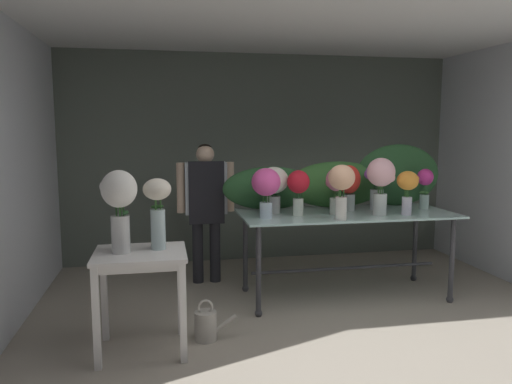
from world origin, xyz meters
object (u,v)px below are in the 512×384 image
Objects in this scene: vase_scarlet_lilies at (348,184)px; vase_sunset_snapdragons at (408,186)px; florist at (206,198)px; vase_white_roses_tall at (119,202)px; vase_blush_freesia at (381,179)px; vase_ivory_stock at (274,184)px; vase_peach_roses at (341,184)px; vase_magenta_tulips at (425,184)px; watering_can at (206,325)px; vase_fuchsia_anemones at (266,186)px; vase_cream_lisianthus_tall at (158,206)px; side_table_white at (141,266)px; vase_violet_dahlias at (377,181)px; vase_crimson_ranunculus at (299,187)px; display_table_glass at (346,225)px; vase_rosy_hydrangea at (337,186)px.

vase_scarlet_lilies is 0.59m from vase_sunset_snapdragons.
florist is 1.81m from vase_white_roses_tall.
vase_ivory_stock is at bearing 163.12° from vase_blush_freesia.
vase_scarlet_lilies is 0.56m from vase_peach_roses.
florist is 2.35m from vase_magenta_tulips.
vase_sunset_snapdragons is 1.23× the size of watering_can.
florist reaches higher than vase_fuchsia_anemones.
vase_cream_lisianthus_tall is at bearing -141.31° from vase_ivory_stock.
watering_can is (0.36, 0.04, -1.00)m from vase_cream_lisianthus_tall.
side_table_white is 1.86× the size of vase_magenta_tulips.
vase_sunset_snapdragons is at bearing -139.92° from vase_magenta_tulips.
vase_violet_dahlias is at bearing -1.50° from vase_scarlet_lilies.
vase_white_roses_tall is at bearing 179.70° from side_table_white.
florist reaches higher than side_table_white.
vase_peach_roses is 1.73m from watering_can.
vase_violet_dahlias reaches higher than vase_sunset_snapdragons.
vase_crimson_ranunculus is at bearing 28.12° from side_table_white.
vase_scarlet_lilies is 0.61m from vase_crimson_ranunculus.
vase_cream_lisianthus_tall is at bearing -165.43° from vase_peach_roses.
watering_can is at bearing 10.55° from side_table_white.
vase_magenta_tulips is at bearing 21.94° from vase_peach_roses.
vase_white_roses_tall is at bearing -166.83° from vase_sunset_snapdragons.
vase_crimson_ranunculus reaches higher than display_table_glass.
vase_cream_lisianthus_tall is (-0.99, -0.65, -0.06)m from vase_fuchsia_anemones.
vase_ivory_stock is at bearing 165.09° from vase_sunset_snapdragons.
vase_cream_lisianthus_tall is at bearing -162.42° from vase_magenta_tulips.
florist is 2.13m from vase_sunset_snapdragons.
vase_scarlet_lilies reaches higher than side_table_white.
vase_cream_lisianthus_tall is (-1.91, -0.92, -0.02)m from vase_scarlet_lilies.
vase_cream_lisianthus_tall is at bearing -151.35° from vase_crimson_ranunculus.
vase_crimson_ranunculus is 0.80m from vase_blush_freesia.
side_table_white is at bearing -142.79° from vase_ivory_stock.
florist is 4.40× the size of watering_can.
vase_ivory_stock reaches higher than display_table_glass.
vase_magenta_tulips is (0.83, -0.05, -0.01)m from vase_scarlet_lilies.
vase_crimson_ranunculus is 1.05× the size of vase_magenta_tulips.
florist is 1.05m from vase_fuchsia_anemones.
side_table_white is 1.73m from vase_crimson_ranunculus.
vase_white_roses_tall reaches higher than vase_rosy_hydrangea.
vase_cream_lisianthus_tall reaches higher than side_table_white.
florist is 3.19× the size of vase_violet_dahlias.
vase_crimson_ranunculus is (1.47, 0.78, 0.48)m from side_table_white.
vase_scarlet_lilies is 0.97× the size of vase_violet_dahlias.
vase_ivory_stock is at bearing -46.94° from florist.
vase_fuchsia_anemones is (-0.13, -0.25, 0.01)m from vase_ivory_stock.
vase_cream_lisianthus_tall is at bearing -164.21° from vase_blush_freesia.
vase_ivory_stock reaches higher than vase_crimson_ranunculus.
vase_fuchsia_anemones reaches higher than vase_cream_lisianthus_tall.
vase_violet_dahlias is (0.89, 0.18, 0.02)m from vase_crimson_ranunculus.
display_table_glass is 6.09× the size of watering_can.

